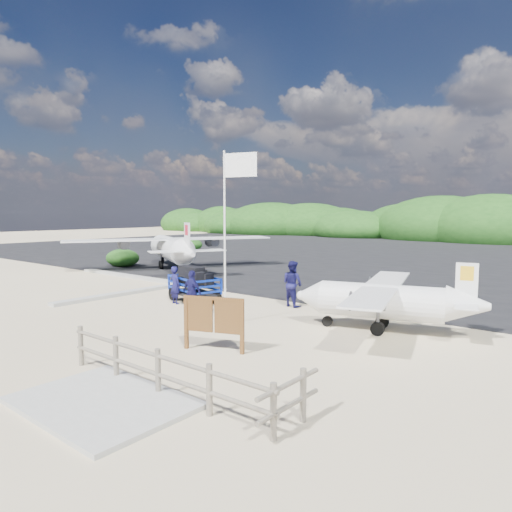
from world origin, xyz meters
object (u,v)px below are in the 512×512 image
at_px(crew_b, 292,284).
at_px(aircraft_small, 356,252).
at_px(signboard, 214,351).
at_px(crew_a, 175,285).
at_px(flagpole, 225,324).
at_px(crew_c, 192,292).
at_px(baggage_cart, 195,302).

relative_size(crew_b, aircraft_small, 0.30).
relative_size(signboard, aircraft_small, 0.31).
relative_size(signboard, crew_a, 1.19).
bearing_deg(flagpole, aircraft_small, 108.23).
distance_m(signboard, crew_c, 4.89).
bearing_deg(crew_b, baggage_cart, 38.67).
bearing_deg(crew_a, signboard, 156.51).
bearing_deg(aircraft_small, flagpole, 92.71).
height_order(signboard, crew_b, crew_b).
xyz_separation_m(flagpole, crew_a, (-4.02, 1.27, 0.79)).
relative_size(crew_c, aircraft_small, 0.27).
distance_m(crew_a, aircraft_small, 27.64).
relative_size(baggage_cart, crew_b, 1.42).
bearing_deg(flagpole, crew_c, 168.36).
height_order(flagpole, crew_b, flagpole).
bearing_deg(aircraft_small, baggage_cart, 86.74).
distance_m(baggage_cart, crew_c, 2.31).
xyz_separation_m(crew_b, crew_c, (-2.17, -3.47, -0.11)).
relative_size(signboard, crew_c, 1.14).
height_order(flagpole, crew_c, flagpole).
bearing_deg(flagpole, signboard, -53.11).
distance_m(signboard, crew_b, 6.62).
bearing_deg(crew_a, crew_b, -138.50).
bearing_deg(crew_a, baggage_cart, -111.76).
bearing_deg(baggage_cart, signboard, -23.83).
bearing_deg(crew_b, aircraft_small, -57.93).
bearing_deg(baggage_cart, crew_c, -30.20).
relative_size(flagpole, crew_c, 3.55).
xyz_separation_m(baggage_cart, crew_c, (1.52, -1.54, 0.82)).
xyz_separation_m(crew_b, aircraft_small, (-9.43, 24.47, -0.94)).
distance_m(baggage_cart, aircraft_small, 27.03).
relative_size(crew_a, aircraft_small, 0.26).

